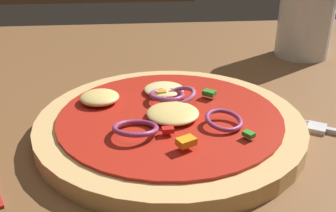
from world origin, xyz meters
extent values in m
cube|color=brown|center=(0.00, 0.00, 0.02)|extent=(1.43, 0.98, 0.03)
cylinder|color=tan|center=(0.02, 0.02, 0.04)|extent=(0.27, 0.27, 0.02)
cylinder|color=red|center=(0.02, 0.02, 0.05)|extent=(0.22, 0.22, 0.00)
ellipsoid|color=#EFCC72|center=(-0.05, 0.05, 0.06)|extent=(0.04, 0.04, 0.01)
ellipsoid|color=#EFCC72|center=(0.02, 0.01, 0.06)|extent=(0.05, 0.05, 0.01)
ellipsoid|color=#E5BC60|center=(0.02, 0.00, 0.06)|extent=(0.03, 0.03, 0.01)
ellipsoid|color=#F4DB8E|center=(0.02, 0.07, 0.06)|extent=(0.04, 0.04, 0.01)
torus|color=#93386B|center=(0.02, 0.05, 0.06)|extent=(0.05, 0.05, 0.01)
torus|color=#93386B|center=(-0.02, -0.02, 0.06)|extent=(0.05, 0.05, 0.01)
torus|color=#B25984|center=(0.03, 0.05, 0.06)|extent=(0.04, 0.04, 0.02)
torus|color=#93386B|center=(0.07, -0.01, 0.06)|extent=(0.05, 0.05, 0.01)
cube|color=orange|center=(0.02, -0.05, 0.06)|extent=(0.02, 0.02, 0.01)
cube|color=#2D8C28|center=(0.08, -0.04, 0.06)|extent=(0.01, 0.01, 0.00)
cube|color=red|center=(0.01, -0.02, 0.06)|extent=(0.01, 0.01, 0.00)
cube|color=orange|center=(0.01, 0.06, 0.06)|extent=(0.01, 0.01, 0.00)
cube|color=#2D8C28|center=(0.06, 0.05, 0.06)|extent=(0.02, 0.02, 0.01)
cube|color=silver|center=(0.17, 0.01, 0.03)|extent=(0.03, 0.03, 0.01)
cube|color=silver|center=(0.15, 0.03, 0.03)|extent=(0.04, 0.02, 0.00)
cube|color=silver|center=(0.15, 0.02, 0.03)|extent=(0.04, 0.02, 0.00)
cube|color=silver|center=(0.14, 0.02, 0.03)|extent=(0.04, 0.02, 0.00)
cube|color=silver|center=(0.14, 0.02, 0.03)|extent=(0.04, 0.02, 0.00)
cylinder|color=silver|center=(0.25, 0.25, 0.10)|extent=(0.08, 0.08, 0.14)
cylinder|color=#9E510F|center=(0.25, 0.25, 0.08)|extent=(0.07, 0.07, 0.10)
camera|label=1|loc=(-0.02, -0.33, 0.23)|focal=41.94mm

